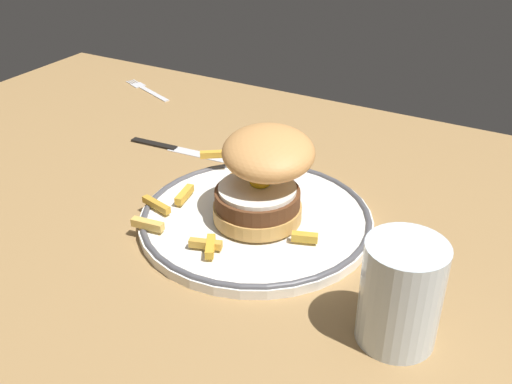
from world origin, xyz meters
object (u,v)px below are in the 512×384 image
at_px(burger, 262,176).
at_px(fork, 146,89).
at_px(water_glass, 400,299).
at_px(knife, 173,148).
at_px(dinner_plate, 256,218).

xyz_separation_m(burger, fork, (-0.42, 0.31, -0.07)).
height_order(water_glass, knife, water_glass).
bearing_deg(burger, dinner_plate, -175.72).
bearing_deg(burger, fork, 143.92).
xyz_separation_m(burger, water_glass, (0.20, -0.11, -0.02)).
height_order(fork, knife, knife).
xyz_separation_m(dinner_plate, knife, (-0.22, 0.12, -0.01)).
distance_m(dinner_plate, knife, 0.25).
relative_size(water_glass, knife, 0.59).
bearing_deg(water_glass, burger, 152.05).
bearing_deg(dinner_plate, water_glass, -26.91).
xyz_separation_m(water_glass, knife, (-0.43, 0.23, -0.04)).
height_order(burger, fork, burger).
bearing_deg(water_glass, fork, 146.39).
xyz_separation_m(dinner_plate, fork, (-0.42, 0.31, -0.01)).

